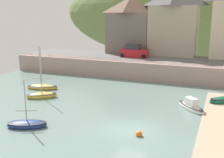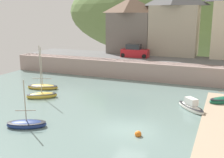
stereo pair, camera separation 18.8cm
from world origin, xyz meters
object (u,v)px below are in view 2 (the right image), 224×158
Objects in this scene: sailboat_tall_mast at (42,95)px; waterfront_building_centre at (175,22)px; motorboat_with_cabin at (43,87)px; mooring_buoy at (138,134)px; dinghy_open_wooden at (27,124)px; rowboat_small_beached at (191,107)px; parked_car_near_slipway at (135,52)px; waterfront_building_left at (131,25)px.

waterfront_building_centre is at bearing 28.68° from sailboat_tall_mast.
motorboat_with_cabin reaches higher than mooring_buoy.
dinghy_open_wooden is at bearing -75.14° from motorboat_with_cabin.
motorboat_with_cabin is 1.57× the size of rowboat_small_beached.
rowboat_small_beached is at bearing -18.17° from motorboat_with_cabin.
waterfront_building_centre reaches higher than rowboat_small_beached.
parked_car_near_slipway is (7.34, 13.24, 2.96)m from motorboat_with_cabin.
waterfront_building_left is at bearing 46.46° from sailboat_tall_mast.
rowboat_small_beached is at bearing 14.27° from dinghy_open_wooden.
waterfront_building_centre is at bearing 152.59° from rowboat_small_beached.
rowboat_small_beached is (5.22, -18.74, -7.26)m from waterfront_building_centre.
parked_car_near_slipway is (2.18, -4.50, -3.82)m from waterfront_building_left.
sailboat_tall_mast is at bearing 156.74° from mooring_buoy.
dinghy_open_wooden is 1.21× the size of rowboat_small_beached.
motorboat_with_cabin is at bearing -120.78° from parked_car_near_slipway.
dinghy_open_wooden reaches higher than mooring_buoy.
dinghy_open_wooden is 7.98× the size of mooring_buoy.
motorboat_with_cabin is 15.43m from parked_car_near_slipway.
dinghy_open_wooden is at bearing -94.77° from rowboat_small_beached.
sailboat_tall_mast is (-10.18, -20.84, -7.31)m from waterfront_building_centre.
waterfront_building_centre is 24.32m from sailboat_tall_mast.
waterfront_building_left is at bearing 114.13° from parked_car_near_slipway.
waterfront_building_left is 28.71m from mooring_buoy.
parked_car_near_slipway is at bearing 62.38° from dinghy_open_wooden.
parked_car_near_slipway is at bearing 37.03° from sailboat_tall_mast.
waterfront_building_left is 17.94× the size of mooring_buoy.
dinghy_open_wooden is 0.97× the size of parked_car_near_slipway.
motorboat_with_cabin is at bearing -136.24° from rowboat_small_beached.
waterfront_building_centre is at bearing 53.02° from dinghy_open_wooden.
parked_car_near_slipway is 23.11m from mooring_buoy.
waterfront_building_left is at bearing 67.45° from dinghy_open_wooden.
waterfront_building_centre is 3.06× the size of rowboat_small_beached.
mooring_buoy is at bearing -58.54° from sailboat_tall_mast.
dinghy_open_wooden is 8.98m from mooring_buoy.
motorboat_with_cabin is (-12.31, -17.74, -7.34)m from waterfront_building_centre.
waterfront_building_centre is 2.52× the size of dinghy_open_wooden.
mooring_buoy is (12.51, -5.38, -0.12)m from sailboat_tall_mast.
dinghy_open_wooden is (0.67, -27.95, -6.79)m from waterfront_building_left.
waterfront_building_left is 2.18× the size of parked_car_near_slipway.
waterfront_building_centre is 27.35m from mooring_buoy.
parked_car_near_slipway reaches higher than rowboat_small_beached.
waterfront_building_centre is at bearing 95.08° from mooring_buoy.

